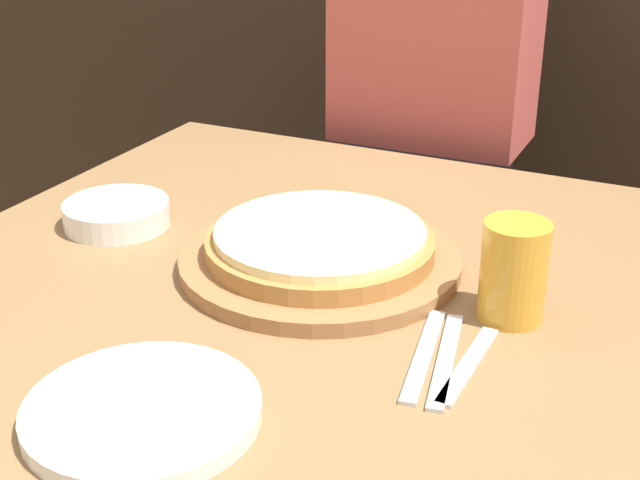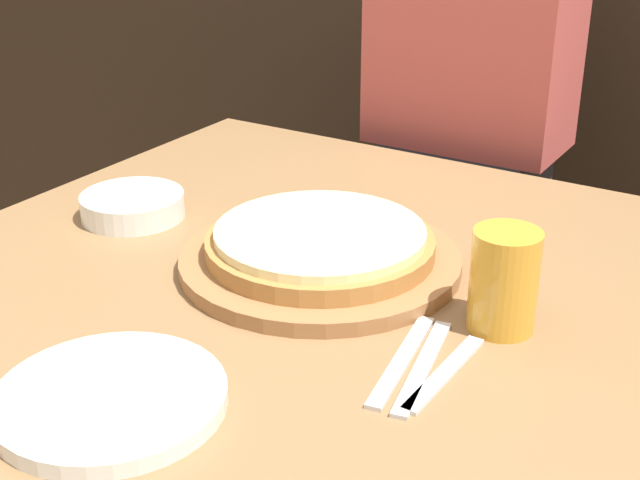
# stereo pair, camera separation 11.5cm
# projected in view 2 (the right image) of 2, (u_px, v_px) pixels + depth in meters

# --- Properties ---
(pizza_on_board) EXTENTS (0.37, 0.37, 0.06)m
(pizza_on_board) POSITION_uv_depth(u_px,v_px,m) (320.00, 251.00, 1.16)
(pizza_on_board) COLOR #99663D
(pizza_on_board) RESTS_ON dining_table
(beer_glass) EXTENTS (0.08, 0.08, 0.12)m
(beer_glass) POSITION_uv_depth(u_px,v_px,m) (504.00, 276.00, 1.00)
(beer_glass) COLOR gold
(beer_glass) RESTS_ON dining_table
(dinner_plate) EXTENTS (0.23, 0.23, 0.02)m
(dinner_plate) POSITION_uv_depth(u_px,v_px,m) (110.00, 399.00, 0.88)
(dinner_plate) COLOR silver
(dinner_plate) RESTS_ON dining_table
(side_bowl) EXTENTS (0.15, 0.15, 0.04)m
(side_bowl) POSITION_uv_depth(u_px,v_px,m) (133.00, 206.00, 1.32)
(side_bowl) COLOR silver
(side_bowl) RESTS_ON dining_table
(fork) EXTENTS (0.05, 0.19, 0.00)m
(fork) POSITION_uv_depth(u_px,v_px,m) (402.00, 360.00, 0.96)
(fork) COLOR silver
(fork) RESTS_ON dining_table
(dinner_knife) EXTENTS (0.06, 0.19, 0.00)m
(dinner_knife) POSITION_uv_depth(u_px,v_px,m) (423.00, 366.00, 0.95)
(dinner_knife) COLOR silver
(dinner_knife) RESTS_ON dining_table
(spoon) EXTENTS (0.02, 0.17, 0.00)m
(spoon) POSITION_uv_depth(u_px,v_px,m) (444.00, 373.00, 0.93)
(spoon) COLOR silver
(spoon) RESTS_ON dining_table
(diner_person) EXTENTS (0.36, 0.20, 1.36)m
(diner_person) POSITION_uv_depth(u_px,v_px,m) (464.00, 173.00, 1.74)
(diner_person) COLOR #33333D
(diner_person) RESTS_ON ground_plane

